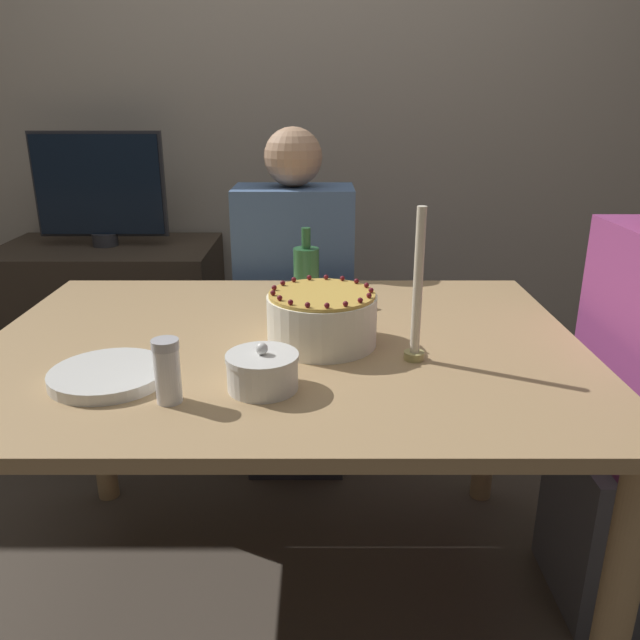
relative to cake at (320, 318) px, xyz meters
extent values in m
plane|color=#4C4238|center=(-0.09, 0.02, -0.82)|extent=(12.00, 12.00, 0.00)
cube|color=#ADA393|center=(-0.09, 1.42, 0.48)|extent=(8.00, 0.05, 2.60)
cube|color=tan|center=(-0.09, 0.02, -0.08)|extent=(1.41, 1.04, 0.03)
cylinder|color=tan|center=(0.55, -0.44, -0.46)|extent=(0.07, 0.07, 0.73)
cylinder|color=tan|center=(-0.74, 0.48, -0.46)|extent=(0.07, 0.07, 0.73)
cylinder|color=tan|center=(0.55, 0.48, -0.46)|extent=(0.07, 0.07, 0.73)
cylinder|color=white|center=(0.00, 0.00, 0.00)|extent=(0.25, 0.25, 0.12)
cylinder|color=gold|center=(0.00, 0.00, 0.06)|extent=(0.24, 0.24, 0.01)
sphere|color=maroon|center=(0.11, 0.00, 0.07)|extent=(0.01, 0.01, 0.01)
sphere|color=maroon|center=(0.10, 0.04, 0.07)|extent=(0.01, 0.01, 0.01)
sphere|color=maroon|center=(0.08, 0.08, 0.07)|extent=(0.01, 0.01, 0.01)
sphere|color=maroon|center=(0.05, 0.10, 0.07)|extent=(0.01, 0.01, 0.01)
sphere|color=maroon|center=(0.01, 0.11, 0.07)|extent=(0.01, 0.01, 0.01)
sphere|color=maroon|center=(-0.03, 0.11, 0.07)|extent=(0.01, 0.01, 0.01)
sphere|color=maroon|center=(-0.07, 0.09, 0.07)|extent=(0.01, 0.01, 0.01)
sphere|color=maroon|center=(-0.10, 0.06, 0.07)|extent=(0.01, 0.01, 0.01)
sphere|color=maroon|center=(-0.11, 0.02, 0.07)|extent=(0.01, 0.01, 0.01)
sphere|color=maroon|center=(-0.11, -0.02, 0.07)|extent=(0.01, 0.01, 0.01)
sphere|color=maroon|center=(-0.10, -0.06, 0.07)|extent=(0.01, 0.01, 0.01)
sphere|color=maroon|center=(-0.07, -0.09, 0.07)|extent=(0.01, 0.01, 0.01)
sphere|color=maroon|center=(-0.03, -0.11, 0.07)|extent=(0.01, 0.01, 0.01)
sphere|color=maroon|center=(0.01, -0.11, 0.07)|extent=(0.01, 0.01, 0.01)
sphere|color=maroon|center=(0.05, -0.10, 0.07)|extent=(0.01, 0.01, 0.01)
sphere|color=maroon|center=(0.08, -0.08, 0.07)|extent=(0.01, 0.01, 0.01)
sphere|color=maroon|center=(0.10, -0.04, 0.07)|extent=(0.01, 0.01, 0.01)
cylinder|color=white|center=(-0.12, -0.24, -0.03)|extent=(0.14, 0.14, 0.06)
cylinder|color=white|center=(-0.12, -0.24, 0.00)|extent=(0.14, 0.14, 0.01)
sphere|color=white|center=(-0.12, -0.24, 0.02)|extent=(0.02, 0.02, 0.02)
cylinder|color=white|center=(-0.29, -0.30, -0.01)|extent=(0.05, 0.05, 0.11)
cylinder|color=silver|center=(-0.29, -0.30, 0.05)|extent=(0.05, 0.05, 0.02)
cylinder|color=white|center=(-0.43, -0.20, -0.06)|extent=(0.24, 0.24, 0.01)
cylinder|color=white|center=(-0.43, -0.20, -0.05)|extent=(0.24, 0.24, 0.01)
cylinder|color=white|center=(-0.43, -0.20, -0.04)|extent=(0.24, 0.24, 0.01)
cylinder|color=tan|center=(0.20, -0.10, -0.05)|extent=(0.05, 0.05, 0.02)
cylinder|color=silver|center=(0.20, -0.10, 0.11)|extent=(0.02, 0.02, 0.32)
cylinder|color=#2D6638|center=(-0.04, 0.34, 0.01)|extent=(0.07, 0.07, 0.15)
cylinder|color=#2D6638|center=(-0.04, 0.34, 0.12)|extent=(0.03, 0.03, 0.06)
cube|color=#2D2D38|center=(-0.09, 0.74, -0.59)|extent=(0.34, 0.34, 0.45)
cube|color=#4C6B99|center=(-0.09, 0.74, -0.08)|extent=(0.40, 0.24, 0.57)
sphere|color=tan|center=(-0.09, 0.74, 0.30)|extent=(0.19, 0.19, 0.19)
cube|color=#595960|center=(0.81, 0.03, -0.59)|extent=(0.34, 0.34, 0.45)
cube|color=#382D23|center=(-0.87, 1.11, -0.45)|extent=(0.86, 0.53, 0.74)
cylinder|color=#2D2D33|center=(-0.87, 1.11, -0.05)|extent=(0.10, 0.10, 0.05)
cube|color=#2D2D33|center=(-0.87, 1.12, 0.16)|extent=(0.51, 0.02, 0.41)
cube|color=black|center=(-0.87, 1.11, 0.16)|extent=(0.49, 0.03, 0.38)
camera|label=1|loc=(0.00, -1.36, 0.48)|focal=35.00mm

